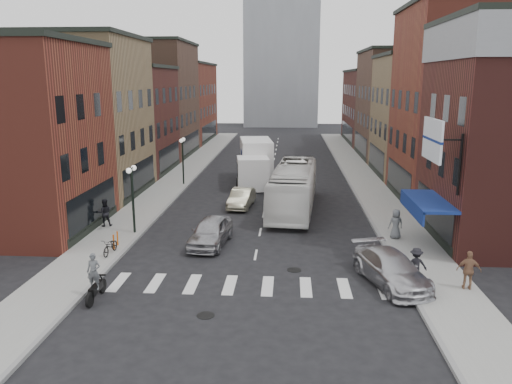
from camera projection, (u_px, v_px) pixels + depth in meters
ground at (254, 262)px, 25.23m from camera, size 160.00×160.00×0.00m
sidewalk_left at (181, 176)px, 47.17m from camera, size 3.00×74.00×0.15m
sidewalk_right at (362, 178)px, 46.07m from camera, size 3.00×74.00×0.15m
curb_left at (197, 177)px, 47.09m from camera, size 0.20×74.00×0.16m
curb_right at (346, 179)px, 46.19m from camera, size 0.20×74.00×0.16m
crosswalk_stripes at (250, 286)px, 22.31m from camera, size 12.00×2.20×0.01m
bldg_left_near at (6, 138)px, 29.32m from camera, size 10.30×9.20×11.30m
bldg_left_mid_a at (73, 117)px, 38.45m from camera, size 10.30×10.20×12.30m
bldg_left_mid_b at (118, 120)px, 48.40m from camera, size 10.30×10.20×10.30m
bldg_left_far_a at (148, 99)px, 58.77m from camera, size 10.30×12.20×13.30m
bldg_left_far_b at (175, 102)px, 72.62m from camera, size 10.30×16.20×11.30m
bldg_right_mid_a at (473, 105)px, 36.30m from camera, size 10.30×10.20×14.30m
bldg_right_mid_b at (433, 116)px, 46.36m from camera, size 10.30×10.20×11.30m
bldg_right_far_a at (406, 105)px, 56.95m from camera, size 10.30×12.20×12.30m
bldg_right_far_b at (383, 107)px, 70.79m from camera, size 10.30×16.20×10.30m
awning_blue at (425, 202)px, 26.51m from camera, size 1.80×5.00×0.78m
billboard_sign at (434, 141)px, 23.80m from camera, size 1.52×3.00×3.70m
streetlamp_near at (132, 187)px, 28.95m from camera, size 0.32×1.22×4.11m
streetlamp_far at (183, 152)px, 42.58m from camera, size 0.32×1.22×4.11m
bike_rack at (116, 240)px, 26.87m from camera, size 0.08×0.68×0.80m
box_truck at (255, 163)px, 43.80m from camera, size 3.36×8.87×3.74m
motorcycle_rider at (95, 279)px, 20.64m from camera, size 0.57×2.03×2.07m
transit_bus at (294, 188)px, 34.89m from camera, size 3.67×11.68×3.20m
sedan_left_near at (211, 232)px, 27.61m from camera, size 2.31×4.68×1.54m
sedan_left_far at (241, 198)px, 35.83m from camera, size 1.82×4.16×1.33m
curb_car at (391, 269)px, 22.32m from camera, size 3.40×5.38×1.45m
parked_bicycle at (110, 246)px, 25.82m from camera, size 0.67×1.65×0.85m
ped_left_solo at (105, 213)px, 30.64m from camera, size 0.94×0.71×1.71m
ped_right_a at (416, 265)px, 22.28m from camera, size 1.01×0.50×1.56m
ped_right_b at (469, 270)px, 21.42m from camera, size 1.09×0.69×1.72m
ped_right_c at (396, 224)px, 28.30m from camera, size 0.91×0.68×1.70m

